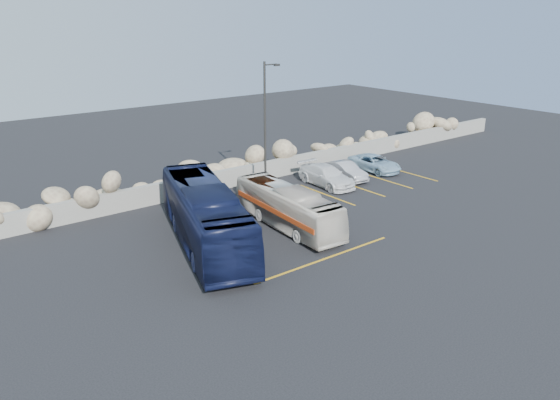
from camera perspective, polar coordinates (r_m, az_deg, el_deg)
ground at (r=25.67m, az=6.70°, el=-5.68°), size 90.00×90.00×0.00m
seawall at (r=34.41m, az=-7.36°, el=1.85°), size 60.00×0.40×1.20m
riprap_pile at (r=35.22m, az=-8.42°, el=3.39°), size 54.00×2.80×2.60m
parking_lines at (r=32.38m, az=5.69°, el=-0.30°), size 18.16×9.36×0.01m
lamppost at (r=32.85m, az=-1.50°, el=7.83°), size 1.14×0.18×8.00m
vintage_bus at (r=28.35m, az=0.81°, el=-0.75°), size 2.42×7.89×2.16m
tour_coach at (r=26.30m, az=-7.79°, el=-1.63°), size 5.65×10.84×2.95m
car_a at (r=32.40m, az=-1.56°, el=1.13°), size 1.82×4.24×1.43m
car_b at (r=36.92m, az=6.84°, el=3.05°), size 1.59×3.67×1.17m
car_c at (r=35.46m, az=4.88°, el=2.54°), size 2.06×4.54×1.29m
car_d at (r=39.21m, az=9.85°, el=3.81°), size 1.91×4.07×1.13m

